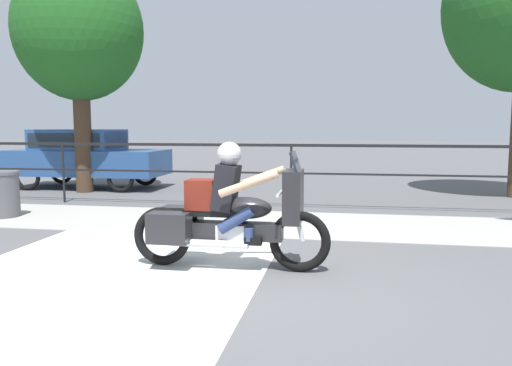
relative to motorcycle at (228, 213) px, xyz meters
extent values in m
plane|color=#565659|center=(0.28, -0.53, -0.67)|extent=(120.00, 120.00, 0.00)
cube|color=#A8A59E|center=(0.28, 2.87, -0.66)|extent=(44.00, 2.40, 0.01)
cube|color=silver|center=(-1.31, -0.73, -0.66)|extent=(3.56, 6.00, 0.01)
cube|color=black|center=(0.28, 4.49, 0.65)|extent=(36.00, 0.04, 0.06)
cube|color=black|center=(0.28, 4.49, 0.07)|extent=(36.00, 0.03, 0.04)
cylinder|color=black|center=(-4.82, 4.49, 0.00)|extent=(0.05, 0.05, 1.34)
cylinder|color=black|center=(0.28, 4.49, 0.00)|extent=(0.05, 0.05, 1.34)
torus|color=black|center=(0.86, 0.00, -0.31)|extent=(0.72, 0.11, 0.72)
torus|color=black|center=(-0.82, 0.00, -0.31)|extent=(0.72, 0.11, 0.72)
cube|color=#232326|center=(0.02, 0.00, -0.21)|extent=(1.28, 0.22, 0.20)
cube|color=silver|center=(0.05, 0.00, -0.26)|extent=(0.34, 0.26, 0.26)
ellipsoid|color=#232326|center=(0.22, 0.00, 0.07)|extent=(0.62, 0.30, 0.26)
cube|color=black|center=(-0.15, 0.00, 0.01)|extent=(0.74, 0.28, 0.08)
cube|color=#232326|center=(0.78, 0.00, 0.22)|extent=(0.20, 0.53, 0.61)
cube|color=#1E232B|center=(0.80, 0.00, 0.62)|extent=(0.10, 0.45, 0.24)
cylinder|color=silver|center=(0.64, 0.00, 0.27)|extent=(0.04, 0.70, 0.04)
cylinder|color=silver|center=(-0.18, -0.16, -0.34)|extent=(0.92, 0.09, 0.09)
cube|color=#232326|center=(-0.64, -0.24, -0.15)|extent=(0.48, 0.28, 0.35)
cube|color=#232326|center=(-0.64, 0.24, -0.15)|extent=(0.48, 0.28, 0.35)
cylinder|color=silver|center=(0.83, 0.00, -0.04)|extent=(0.18, 0.06, 0.53)
cube|color=black|center=(-0.02, 0.00, 0.31)|extent=(0.31, 0.36, 0.56)
sphere|color=tan|center=(0.02, 0.00, 0.68)|extent=(0.23, 0.23, 0.23)
sphere|color=#B7B7BC|center=(0.02, 0.00, 0.70)|extent=(0.29, 0.29, 0.29)
cylinder|color=navy|center=(0.13, -0.15, -0.05)|extent=(0.44, 0.13, 0.34)
cylinder|color=navy|center=(0.28, -0.15, -0.21)|extent=(0.11, 0.11, 0.15)
cube|color=black|center=(0.33, -0.15, -0.29)|extent=(0.20, 0.10, 0.09)
cylinder|color=navy|center=(0.13, 0.15, -0.05)|extent=(0.44, 0.13, 0.34)
cylinder|color=navy|center=(0.28, 0.15, -0.21)|extent=(0.11, 0.11, 0.15)
cube|color=black|center=(0.33, 0.15, -0.29)|extent=(0.20, 0.10, 0.09)
cylinder|color=tan|center=(0.31, -0.30, 0.39)|extent=(0.68, 0.09, 0.32)
cylinder|color=tan|center=(0.31, 0.30, 0.39)|extent=(0.68, 0.09, 0.32)
cube|color=maroon|center=(-0.32, 0.00, 0.22)|extent=(0.34, 0.29, 0.35)
cube|color=#284C84|center=(-5.63, 7.08, 0.05)|extent=(4.26, 1.77, 0.69)
cube|color=#284C84|center=(-5.89, 7.08, 0.67)|extent=(2.22, 1.56, 0.56)
cube|color=#19232D|center=(-4.80, 7.08, 0.67)|extent=(0.04, 1.38, 0.45)
cube|color=#19232D|center=(-5.89, 7.08, 0.67)|extent=(2.04, 1.59, 0.36)
torus|color=black|center=(-4.31, 6.27, -0.30)|extent=(0.74, 0.11, 0.74)
torus|color=black|center=(-4.31, 7.90, -0.30)|extent=(0.74, 0.11, 0.74)
torus|color=black|center=(-6.95, 6.27, -0.30)|extent=(0.74, 0.11, 0.74)
torus|color=black|center=(-6.95, 7.90, -0.30)|extent=(0.74, 0.11, 0.74)
cylinder|color=#515156|center=(-4.93, 2.59, -0.26)|extent=(0.58, 0.58, 0.80)
cylinder|color=#515156|center=(-4.93, 2.59, 0.17)|extent=(0.61, 0.61, 0.06)
cylinder|color=#473323|center=(-5.29, 6.25, 0.73)|extent=(0.43, 0.43, 2.79)
ellipsoid|color=#1E561E|center=(-5.29, 6.25, 3.44)|extent=(3.20, 3.20, 3.52)
camera|label=1|loc=(1.34, -5.67, 1.01)|focal=35.00mm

